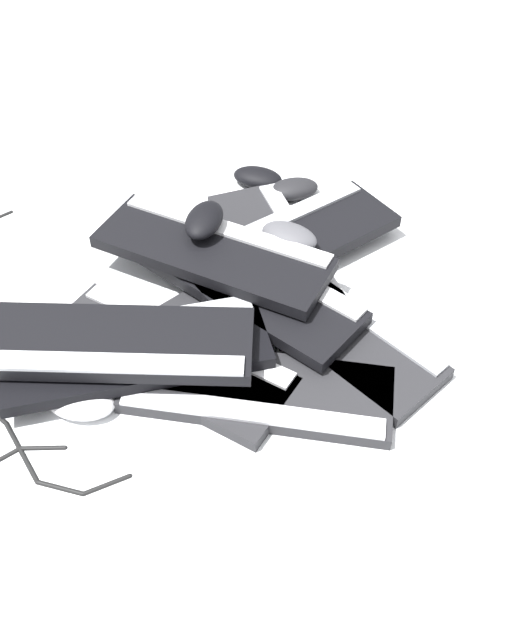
% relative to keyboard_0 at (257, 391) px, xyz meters
% --- Properties ---
extents(ground_plane, '(3.20, 3.20, 0.00)m').
position_rel_keyboard_0_xyz_m(ground_plane, '(-0.11, 0.05, -0.01)').
color(ground_plane, white).
extents(keyboard_0, '(0.28, 0.46, 0.03)m').
position_rel_keyboard_0_xyz_m(keyboard_0, '(0.00, 0.00, 0.00)').
color(keyboard_0, '#232326').
rests_on(keyboard_0, ground).
extents(keyboard_1, '(0.45, 0.37, 0.03)m').
position_rel_keyboard_0_xyz_m(keyboard_1, '(-0.12, 0.15, 0.00)').
color(keyboard_1, '#232326').
rests_on(keyboard_1, ground).
extents(keyboard_2, '(0.46, 0.22, 0.03)m').
position_rel_keyboard_0_xyz_m(keyboard_2, '(-0.32, 0.10, 0.00)').
color(keyboard_2, '#232326').
rests_on(keyboard_2, ground).
extents(keyboard_3, '(0.36, 0.45, 0.03)m').
position_rel_keyboard_0_xyz_m(keyboard_3, '(-0.19, -0.04, 0.00)').
color(keyboard_3, '#232326').
rests_on(keyboard_3, ground).
extents(keyboard_4, '(0.40, 0.43, 0.03)m').
position_rel_keyboard_0_xyz_m(keyboard_4, '(-0.09, -0.14, 0.00)').
color(keyboard_4, '#232326').
rests_on(keyboard_4, ground).
extents(keyboard_5, '(0.33, 0.46, 0.03)m').
position_rel_keyboard_0_xyz_m(keyboard_5, '(-0.33, 0.12, 0.03)').
color(keyboard_5, black).
rests_on(keyboard_5, keyboard_2).
extents(keyboard_6, '(0.18, 0.45, 0.03)m').
position_rel_keyboard_0_xyz_m(keyboard_6, '(-0.09, -0.19, 0.03)').
color(keyboard_6, black).
rests_on(keyboard_6, keyboard_4).
extents(keyboard_7, '(0.23, 0.46, 0.03)m').
position_rel_keyboard_0_xyz_m(keyboard_7, '(-0.09, -0.22, 0.06)').
color(keyboard_7, black).
rests_on(keyboard_7, keyboard_6).
extents(keyboard_8, '(0.43, 0.40, 0.03)m').
position_rel_keyboard_0_xyz_m(keyboard_8, '(-0.22, 0.02, 0.03)').
color(keyboard_8, black).
rests_on(keyboard_8, keyboard_3).
extents(keyboard_9, '(0.38, 0.44, 0.03)m').
position_rel_keyboard_0_xyz_m(keyboard_9, '(-0.29, -0.03, 0.06)').
color(keyboard_9, black).
rests_on(keyboard_9, keyboard_8).
extents(mouse_0, '(0.13, 0.11, 0.04)m').
position_rel_keyboard_0_xyz_m(mouse_0, '(-0.34, -0.04, 0.10)').
color(mouse_0, black).
rests_on(mouse_0, keyboard_9).
extents(mouse_1, '(0.10, 0.12, 0.04)m').
position_rel_keyboard_0_xyz_m(mouse_1, '(-0.02, -0.28, 0.01)').
color(mouse_1, silver).
rests_on(mouse_1, ground).
extents(mouse_2, '(0.12, 0.13, 0.04)m').
position_rel_keyboard_0_xyz_m(mouse_2, '(-0.30, 0.11, 0.07)').
color(mouse_2, '#4C4C51').
rests_on(mouse_2, keyboard_5).
extents(mouse_3, '(0.08, 0.12, 0.04)m').
position_rel_keyboard_0_xyz_m(mouse_3, '(-0.52, 0.17, 0.01)').
color(mouse_3, black).
rests_on(mouse_3, ground).
extents(mouse_4, '(0.11, 0.13, 0.04)m').
position_rel_keyboard_0_xyz_m(mouse_4, '(-0.58, 0.10, 0.01)').
color(mouse_4, black).
rests_on(mouse_4, ground).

